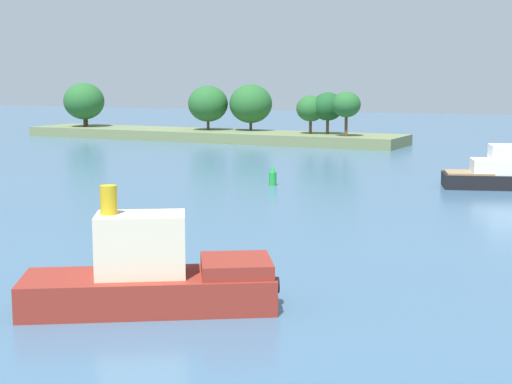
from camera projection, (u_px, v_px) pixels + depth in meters
name	position (u px, v px, depth m)	size (l,w,h in m)	color
treeline_island	(198.00, 119.00, 121.74)	(63.88, 11.68, 9.07)	#66754C
tugboat	(153.00, 277.00, 31.70)	(10.75, 8.51, 5.26)	maroon
channel_buoy_green	(273.00, 176.00, 69.13)	(0.70, 0.70, 1.90)	green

